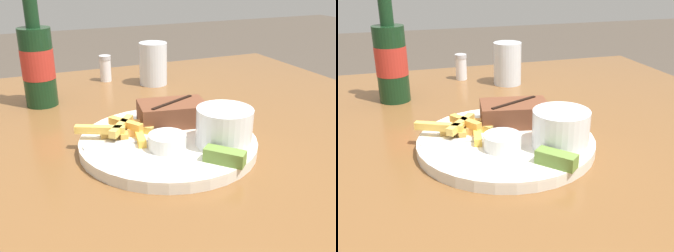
# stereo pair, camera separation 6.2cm
# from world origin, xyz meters

# --- Properties ---
(dining_table) EXTENTS (1.11, 1.10, 0.72)m
(dining_table) POSITION_xyz_m (0.00, 0.00, 0.64)
(dining_table) COLOR brown
(dining_table) RESTS_ON ground_plane
(dinner_plate) EXTENTS (0.28, 0.28, 0.02)m
(dinner_plate) POSITION_xyz_m (0.00, 0.00, 0.73)
(dinner_plate) COLOR silver
(dinner_plate) RESTS_ON dining_table
(steak_portion) EXTENTS (0.13, 0.09, 0.04)m
(steak_portion) POSITION_xyz_m (0.03, 0.05, 0.76)
(steak_portion) COLOR brown
(steak_portion) RESTS_ON dinner_plate
(fries_pile) EXTENTS (0.14, 0.10, 0.02)m
(fries_pile) POSITION_xyz_m (-0.06, 0.04, 0.75)
(fries_pile) COLOR #E4B157
(fries_pile) RESTS_ON dinner_plate
(coleslaw_cup) EXTENTS (0.09, 0.09, 0.06)m
(coleslaw_cup) POSITION_xyz_m (0.07, -0.06, 0.77)
(coleslaw_cup) COLOR white
(coleslaw_cup) RESTS_ON dinner_plate
(dipping_sauce_cup) EXTENTS (0.06, 0.06, 0.02)m
(dipping_sauce_cup) POSITION_xyz_m (-0.02, -0.04, 0.75)
(dipping_sauce_cup) COLOR silver
(dipping_sauce_cup) RESTS_ON dinner_plate
(pickle_spear) EXTENTS (0.05, 0.06, 0.02)m
(pickle_spear) POSITION_xyz_m (0.04, -0.11, 0.75)
(pickle_spear) COLOR olive
(pickle_spear) RESTS_ON dinner_plate
(fork_utensil) EXTENTS (0.13, 0.02, 0.00)m
(fork_utensil) POSITION_xyz_m (-0.07, 0.01, 0.74)
(fork_utensil) COLOR #B7B7BC
(fork_utensil) RESTS_ON dinner_plate
(knife_utensil) EXTENTS (0.05, 0.16, 0.01)m
(knife_utensil) POSITION_xyz_m (-0.00, 0.03, 0.74)
(knife_utensil) COLOR #B7B7BC
(knife_utensil) RESTS_ON dinner_plate
(beer_bottle) EXTENTS (0.07, 0.07, 0.26)m
(beer_bottle) POSITION_xyz_m (-0.16, 0.30, 0.81)
(beer_bottle) COLOR #143319
(beer_bottle) RESTS_ON dining_table
(drinking_glass) EXTENTS (0.07, 0.07, 0.10)m
(drinking_glass) POSITION_xyz_m (0.11, 0.35, 0.77)
(drinking_glass) COLOR silver
(drinking_glass) RESTS_ON dining_table
(salt_shaker) EXTENTS (0.03, 0.03, 0.07)m
(salt_shaker) POSITION_xyz_m (0.01, 0.42, 0.75)
(salt_shaker) COLOR white
(salt_shaker) RESTS_ON dining_table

